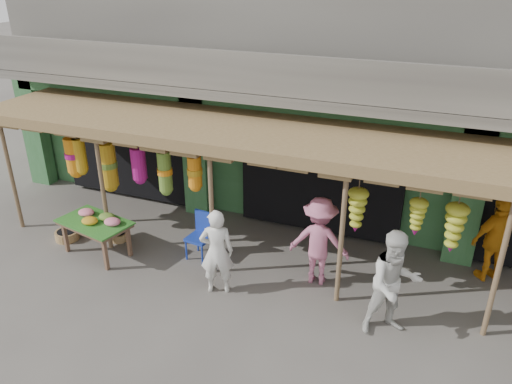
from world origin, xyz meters
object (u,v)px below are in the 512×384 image
at_px(person_front, 217,252).
at_px(person_right, 394,284).
at_px(person_vendor, 497,239).
at_px(person_shopper, 319,241).
at_px(blue_chair, 202,233).
at_px(flower_table, 96,223).

distance_m(person_front, person_right, 3.16).
distance_m(person_right, person_vendor, 2.79).
xyz_separation_m(person_vendor, person_shopper, (-3.11, -1.33, 0.00)).
bearing_deg(person_vendor, person_right, 20.38).
xyz_separation_m(blue_chair, person_vendor, (5.59, 1.35, 0.33)).
distance_m(blue_chair, person_vendor, 5.76).
relative_size(blue_chair, person_vendor, 0.56).
bearing_deg(flower_table, blue_chair, 31.29).
height_order(blue_chair, person_vendor, person_vendor).
bearing_deg(person_right, person_front, 151.21).
height_order(blue_chair, person_shopper, person_shopper).
bearing_deg(person_vendor, person_front, -8.30).
distance_m(flower_table, person_right, 6.07).
bearing_deg(person_front, person_shopper, -170.74).
relative_size(person_right, person_vendor, 1.07).
xyz_separation_m(blue_chair, person_shopper, (2.49, 0.02, 0.33)).
height_order(person_right, person_vendor, person_right).
bearing_deg(blue_chair, person_vendor, 21.52).
xyz_separation_m(person_front, person_right, (3.15, 0.05, 0.09)).
xyz_separation_m(blue_chair, person_right, (3.99, -0.93, 0.39)).
relative_size(flower_table, blue_chair, 1.68).
bearing_deg(person_vendor, blue_chair, -20.85).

